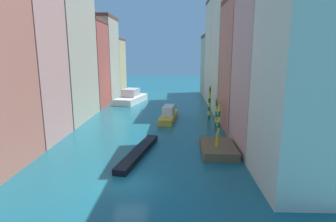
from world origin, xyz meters
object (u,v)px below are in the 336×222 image
gondola_black (139,152)px  motorboat_0 (169,115)px  mooring_pole_3 (209,105)px  vaporetto_white (131,98)px  waterfront_dock (218,149)px  mooring_pole_0 (219,121)px  mooring_pole_4 (210,101)px  mooring_pole_2 (216,113)px  person_on_dock (217,140)px  mooring_pole_1 (218,115)px

gondola_black → motorboat_0: size_ratio=1.24×
mooring_pole_3 → vaporetto_white: 19.45m
waterfront_dock → mooring_pole_0: (0.71, 4.58, 1.68)m
mooring_pole_4 → gondola_black: size_ratio=0.50×
mooring_pole_2 → vaporetto_white: mooring_pole_2 is taller
waterfront_dock → gondola_black: (-7.60, -0.89, -0.12)m
vaporetto_white → motorboat_0: size_ratio=1.27×
mooring_pole_2 → person_on_dock: bearing=-97.3°
waterfront_dock → motorboat_0: 14.23m
person_on_dock → vaporetto_white: 30.80m
person_on_dock → mooring_pole_4: mooring_pole_4 is taller
person_on_dock → mooring_pole_4: size_ratio=0.29×
waterfront_dock → mooring_pole_4: mooring_pole_4 is taller
vaporetto_white → mooring_pole_0: bearing=-59.3°
person_on_dock → mooring_pole_1: (1.23, 7.87, 0.59)m
mooring_pole_4 → mooring_pole_0: bearing=-91.2°
mooring_pole_4 → motorboat_0: 6.56m
person_on_dock → mooring_pole_3: bearing=86.4°
mooring_pole_1 → mooring_pole_3: 6.37m
mooring_pole_1 → mooring_pole_0: bearing=-97.3°
mooring_pole_4 → motorboat_0: size_ratio=0.61×
person_on_dock → mooring_pole_4: 15.54m
vaporetto_white → motorboat_0: 16.28m
mooring_pole_4 → person_on_dock: bearing=-94.0°
motorboat_0 → person_on_dock: bearing=-70.0°
waterfront_dock → gondola_black: waterfront_dock is taller
mooring_pole_1 → person_on_dock: bearing=-98.9°
vaporetto_white → gondola_black: size_ratio=1.02×
mooring_pole_2 → mooring_pole_1: bearing=-90.5°
mooring_pole_2 → motorboat_0: (-6.25, 4.03, -1.20)m
mooring_pole_1 → mooring_pole_4: (-0.15, 7.60, 0.43)m
person_on_dock → mooring_pole_0: size_ratio=0.35×
mooring_pole_4 → vaporetto_white: bearing=137.9°
waterfront_dock → mooring_pole_0: size_ratio=1.27×
vaporetto_white → motorboat_0: (7.78, -14.29, -0.19)m
mooring_pole_2 → gondola_black: size_ratio=0.40×
mooring_pole_1 → gondola_black: size_ratio=0.41×
mooring_pole_3 → mooring_pole_2: bearing=-85.5°
vaporetto_white → mooring_pole_2: bearing=-52.5°
mooring_pole_0 → motorboat_0: bearing=124.1°
mooring_pole_3 → motorboat_0: (-5.89, -0.51, -1.35)m
mooring_pole_1 → motorboat_0: 8.65m
waterfront_dock → mooring_pole_3: bearing=87.0°
waterfront_dock → mooring_pole_2: bearing=83.3°
mooring_pole_0 → mooring_pole_2: bearing=85.3°
mooring_pole_3 → motorboat_0: bearing=-175.1°
mooring_pole_2 → mooring_pole_3: bearing=94.5°
mooring_pole_0 → gondola_black: 10.11m
person_on_dock → mooring_pole_4: bearing=86.0°
waterfront_dock → person_on_dock: 1.15m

